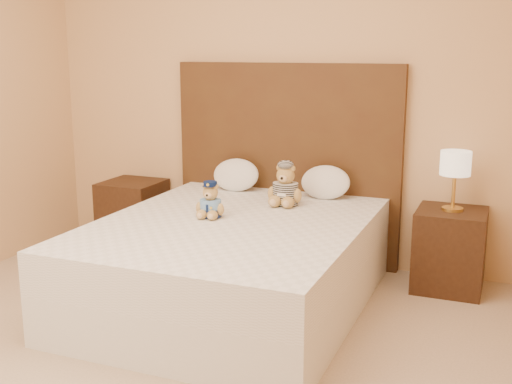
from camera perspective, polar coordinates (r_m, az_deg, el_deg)
room_walls at (r=3.21m, az=-8.01°, el=16.15°), size 4.04×4.52×2.72m
bed at (r=4.09m, az=-2.12°, el=-6.31°), size 1.60×2.00×0.55m
headboard at (r=4.88m, az=2.71°, el=2.57°), size 1.75×0.08×1.50m
nightstand_left at (r=5.35m, az=-10.86°, el=-1.97°), size 0.45×0.45×0.55m
nightstand_right at (r=4.54m, az=16.83°, el=-4.94°), size 0.45×0.45×0.55m
lamp at (r=4.40m, az=17.30°, el=2.20°), size 0.20×0.20×0.40m
teddy_police at (r=4.08m, az=-4.07°, el=-0.68°), size 0.21×0.21×0.23m
teddy_prisoner at (r=4.39m, az=2.63°, el=0.67°), size 0.26×0.25×0.29m
pillow_left at (r=4.86m, az=-1.80°, el=1.67°), size 0.37×0.24×0.26m
pillow_right at (r=4.62m, az=6.20°, el=1.01°), size 0.36×0.23×0.25m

